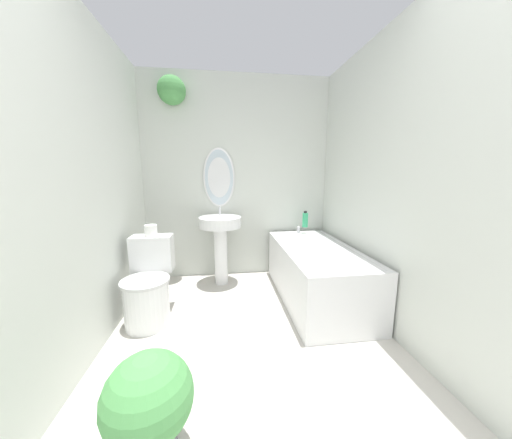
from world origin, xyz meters
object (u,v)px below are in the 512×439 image
Objects in this scene: toilet at (149,286)px; toilet_paper_roll at (151,230)px; pedestal_sink at (220,235)px; shampoo_bottle at (305,220)px; bathtub at (316,272)px; potted_plant at (149,403)px.

toilet_paper_roll is at bearing 90.00° from toilet.
shampoo_bottle is at bearing 5.60° from pedestal_sink.
pedestal_sink reaches higher than bathtub.
pedestal_sink reaches higher than potted_plant.
toilet_paper_roll is at bearing 179.73° from bathtub.
potted_plant is 4.68× the size of toilet_paper_roll.
pedestal_sink is 0.61× the size of bathtub.
shampoo_bottle is at bearing 83.24° from bathtub.
toilet_paper_roll is (-0.62, -0.49, 0.18)m from pedestal_sink.
toilet is 1.87m from shampoo_bottle.
bathtub is 2.84× the size of potted_plant.
pedestal_sink reaches higher than shampoo_bottle.
toilet is 0.97m from pedestal_sink.
toilet_paper_roll is (0.00, 0.19, 0.45)m from toilet.
bathtub reaches higher than potted_plant.
shampoo_bottle is at bearing 25.57° from toilet.
bathtub is at bearing 6.73° from toilet.
potted_plant is (-0.31, -1.87, -0.28)m from pedestal_sink.
potted_plant is at bearing -99.39° from pedestal_sink.
bathtub is at bearing 47.22° from potted_plant.
pedestal_sink is at bearing 38.61° from toilet_paper_roll.
bathtub is 1.65m from toilet_paper_roll.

